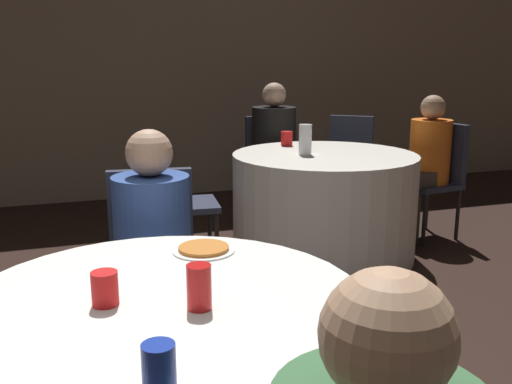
{
  "coord_description": "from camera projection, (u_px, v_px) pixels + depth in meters",
  "views": [
    {
      "loc": [
        -0.06,
        -1.42,
        1.39
      ],
      "look_at": [
        0.68,
        0.8,
        0.84
      ],
      "focal_mm": 40.0,
      "sensor_mm": 36.0,
      "label": 1
    }
  ],
  "objects": [
    {
      "name": "cup_far",
      "position": [
        287.0,
        139.0,
        4.37
      ],
      "size": [
        0.09,
        0.09,
        0.11
      ],
      "color": "red",
      "rests_on": "table_far"
    },
    {
      "name": "wall_back",
      "position": [
        68.0,
        58.0,
        5.42
      ],
      "size": [
        16.0,
        0.06,
        2.8
      ],
      "color": "gray",
      "rests_on": "ground_plane"
    },
    {
      "name": "pizza_plate_near",
      "position": [
        204.0,
        249.0,
        1.96
      ],
      "size": [
        0.22,
        0.22,
        0.02
      ],
      "color": "white",
      "rests_on": "table_near"
    },
    {
      "name": "chair_far_east",
      "position": [
        438.0,
        170.0,
        4.5
      ],
      "size": [
        0.45,
        0.45,
        0.91
      ],
      "rotation": [
        0.0,
        0.0,
        -4.57
      ],
      "color": "#2D3347",
      "rests_on": "ground_plane"
    },
    {
      "name": "chair_far_north",
      "position": [
        270.0,
        159.0,
        5.01
      ],
      "size": [
        0.41,
        0.41,
        0.91
      ],
      "rotation": [
        0.0,
        0.0,
        -3.12
      ],
      "color": "#2D3347",
      "rests_on": "ground_plane"
    },
    {
      "name": "table_far",
      "position": [
        323.0,
        205.0,
        4.08
      ],
      "size": [
        1.3,
        1.3,
        0.74
      ],
      "color": "white",
      "rests_on": "ground_plane"
    },
    {
      "name": "bottle_far",
      "position": [
        305.0,
        140.0,
        3.94
      ],
      "size": [
        0.09,
        0.09,
        0.21
      ],
      "color": "white",
      "rests_on": "table_far"
    },
    {
      "name": "person_orange_shirt",
      "position": [
        421.0,
        169.0,
        4.42
      ],
      "size": [
        0.49,
        0.34,
        1.13
      ],
      "rotation": [
        0.0,
        0.0,
        -4.57
      ],
      "color": "#4C4238",
      "rests_on": "ground_plane"
    },
    {
      "name": "chair_far_northeast",
      "position": [
        349.0,
        158.0,
        5.02
      ],
      "size": [
        0.56,
        0.56,
        0.91
      ],
      "rotation": [
        0.0,
        0.0,
        -3.78
      ],
      "color": "#2D3347",
      "rests_on": "ground_plane"
    },
    {
      "name": "soda_can_red",
      "position": [
        199.0,
        287.0,
        1.5
      ],
      "size": [
        0.07,
        0.07,
        0.12
      ],
      "color": "red",
      "rests_on": "table_near"
    },
    {
      "name": "soda_can_blue",
      "position": [
        159.0,
        374.0,
        1.09
      ],
      "size": [
        0.07,
        0.07,
        0.12
      ],
      "color": "#1E38A5",
      "rests_on": "table_near"
    },
    {
      "name": "person_blue_shirt",
      "position": [
        154.0,
        261.0,
        2.4
      ],
      "size": [
        0.35,
        0.5,
        1.11
      ],
      "rotation": [
        0.0,
        0.0,
        -3.25
      ],
      "color": "black",
      "rests_on": "ground_plane"
    },
    {
      "name": "person_black_shirt",
      "position": [
        276.0,
        152.0,
        4.86
      ],
      "size": [
        0.37,
        0.53,
        1.2
      ],
      "rotation": [
        0.0,
        0.0,
        -3.12
      ],
      "color": "black",
      "rests_on": "ground_plane"
    },
    {
      "name": "chair_near_north",
      "position": [
        153.0,
        253.0,
        2.57
      ],
      "size": [
        0.44,
        0.45,
        0.91
      ],
      "rotation": [
        0.0,
        0.0,
        -3.25
      ],
      "color": "#2D3347",
      "rests_on": "ground_plane"
    },
    {
      "name": "chair_far_west",
      "position": [
        173.0,
        190.0,
        3.81
      ],
      "size": [
        0.44,
        0.44,
        0.91
      ],
      "rotation": [
        0.0,
        0.0,
        -1.67
      ],
      "color": "#2D3347",
      "rests_on": "ground_plane"
    },
    {
      "name": "cup_near",
      "position": [
        105.0,
        288.0,
        1.53
      ],
      "size": [
        0.07,
        0.07,
        0.09
      ],
      "color": "red",
      "rests_on": "table_near"
    }
  ]
}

